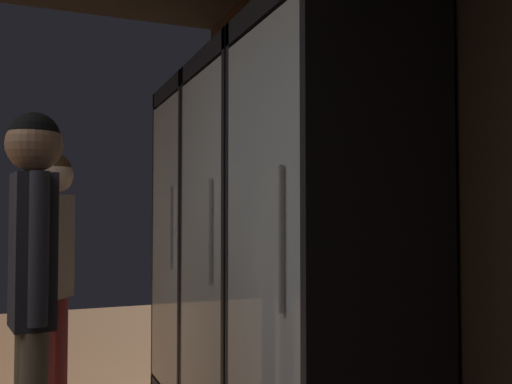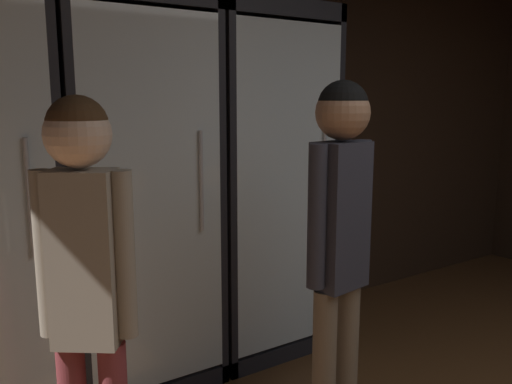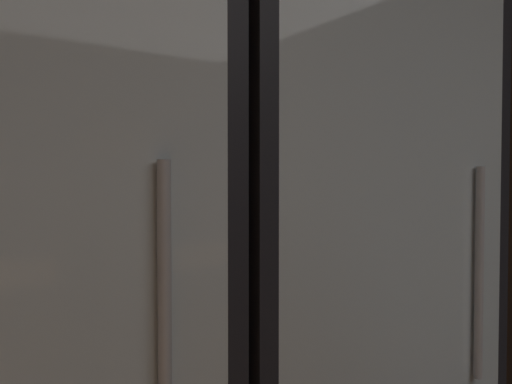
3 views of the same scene
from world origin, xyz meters
The scene contains 5 objects.
wall_back centered at (0.00, 3.03, 1.40)m, with size 6.00×0.06×2.80m, color black.
cooler_left centered at (-1.22, 2.73, 1.01)m, with size 0.78×0.62×2.07m.
cooler_center centered at (-0.42, 2.73, 1.01)m, with size 0.78×0.62×2.07m.
shopper_near centered at (-0.77, 1.59, 1.03)m, with size 0.34×0.21×1.61m.
shopper_far centered at (-1.75, 1.70, 1.00)m, with size 0.27×0.23×1.56m.
Camera 2 is at (-2.19, 0.07, 1.55)m, focal length 37.04 mm.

